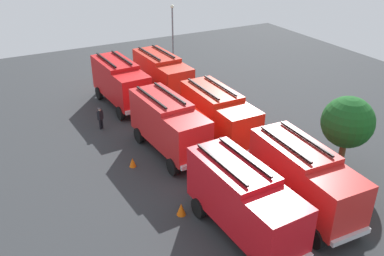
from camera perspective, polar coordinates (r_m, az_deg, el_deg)
The scene contains 15 objects.
ground_plane at distance 29.47m, azimuth -0.00°, elevation -2.42°, with size 55.75×55.75×0.00m, color #2D3033.
fire_truck_0 at distance 35.51m, azimuth -9.81°, elevation 6.33°, with size 7.33×3.08×3.88m.
fire_truck_1 at distance 27.82m, azimuth -3.24°, elevation 0.66°, with size 7.34×3.13×3.88m.
fire_truck_2 at distance 20.82m, azimuth 7.09°, elevation -9.62°, with size 7.28×2.96×3.88m.
fire_truck_3 at distance 36.83m, azimuth -4.10°, elevation 7.42°, with size 7.30×3.02×3.88m.
fire_truck_4 at distance 29.11m, azimuth 3.69°, elevation 1.90°, with size 7.21×2.77×3.88m.
fire_truck_5 at distance 23.02m, azimuth 15.13°, elevation -6.48°, with size 7.29×2.99×3.88m.
firefighter_0 at distance 39.46m, azimuth -12.54°, elevation 6.42°, with size 0.48×0.40×1.77m.
firefighter_1 at distance 24.79m, azimuth 21.09°, elevation -8.38°, with size 0.38×0.48×1.60m.
firefighter_2 at distance 32.10m, azimuth -12.46°, elevation 1.47°, with size 0.43×0.48×1.73m.
firefighter_3 at distance 36.42m, azimuth 0.02°, elevation 5.14°, with size 0.46×0.47×1.61m.
tree_0 at distance 26.94m, azimuth 20.57°, elevation 0.73°, with size 3.20×3.20×4.97m.
traffic_cone_0 at distance 22.93m, azimuth -1.49°, elevation -11.06°, with size 0.51×0.51×0.73m, color #F2600C.
traffic_cone_1 at distance 27.21m, azimuth -8.15°, elevation -4.67°, with size 0.45×0.45×0.64m, color #F2600C.
lamppost at distance 43.59m, azimuth -2.67°, elevation 12.99°, with size 0.36×0.36×6.65m.
Camera 1 is at (22.62, -12.04, 14.55)m, focal length 38.89 mm.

